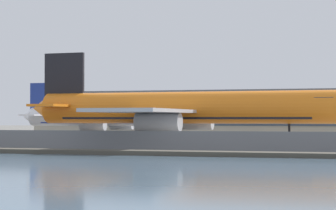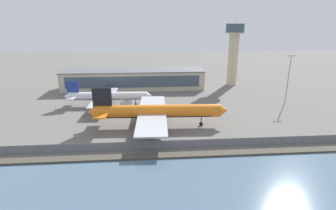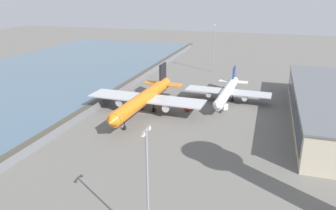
{
  "view_description": "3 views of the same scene",
  "coord_description": "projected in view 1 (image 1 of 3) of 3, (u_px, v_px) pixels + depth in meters",
  "views": [
    {
      "loc": [
        23.52,
        -88.8,
        4.0
      ],
      "look_at": [
        -2.45,
        3.7,
        5.97
      ],
      "focal_mm": 70.0,
      "sensor_mm": 36.0,
      "label": 1
    },
    {
      "loc": [
        -2.98,
        -83.65,
        34.34
      ],
      "look_at": [
        4.55,
        10.8,
        4.72
      ],
      "focal_mm": 28.0,
      "sensor_mm": 36.0,
      "label": 2
    },
    {
      "loc": [
        99.4,
        40.86,
        40.07
      ],
      "look_at": [
        5.38,
        11.57,
        5.86
      ],
      "focal_mm": 35.0,
      "sensor_mm": 36.0,
      "label": 3
    }
  ],
  "objects": [
    {
      "name": "cargo_jet_orange",
      "position": [
        179.0,
        109.0,
        93.25
      ],
      "size": [
        48.24,
        41.32,
        13.98
      ],
      "color": "orange",
      "rests_on": "ground"
    },
    {
      "name": "ops_van",
      "position": [
        149.0,
        133.0,
        120.23
      ],
      "size": [
        4.85,
        5.39,
        2.48
      ],
      "color": "white",
      "rests_on": "ground"
    },
    {
      "name": "perimeter_fence",
      "position": [
        143.0,
        142.0,
        76.38
      ],
      "size": [
        280.0,
        0.1,
        2.56
      ],
      "color": "slate",
      "rests_on": "ground"
    },
    {
      "name": "baggage_tug",
      "position": [
        158.0,
        138.0,
        108.6
      ],
      "size": [
        3.58,
        2.83,
        1.8
      ],
      "color": "red",
      "rests_on": "ground"
    },
    {
      "name": "terminal_building",
      "position": [
        199.0,
        114.0,
        151.36
      ],
      "size": [
        75.83,
        18.23,
        10.22
      ],
      "color": "#BCB299",
      "rests_on": "ground"
    },
    {
      "name": "passenger_jet_white",
      "position": [
        109.0,
        117.0,
        123.44
      ],
      "size": [
        37.87,
        32.45,
        11.02
      ],
      "color": "white",
      "rests_on": "ground"
    },
    {
      "name": "ground_plane",
      "position": [
        178.0,
        147.0,
        91.75
      ],
      "size": [
        500.0,
        500.0,
        0.0
      ],
      "primitive_type": "plane",
      "color": "#66635E"
    },
    {
      "name": "shoreline_seawall",
      "position": [
        130.0,
        152.0,
        72.02
      ],
      "size": [
        320.0,
        3.0,
        0.5
      ],
      "color": "#474238",
      "rests_on": "ground"
    }
  ]
}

